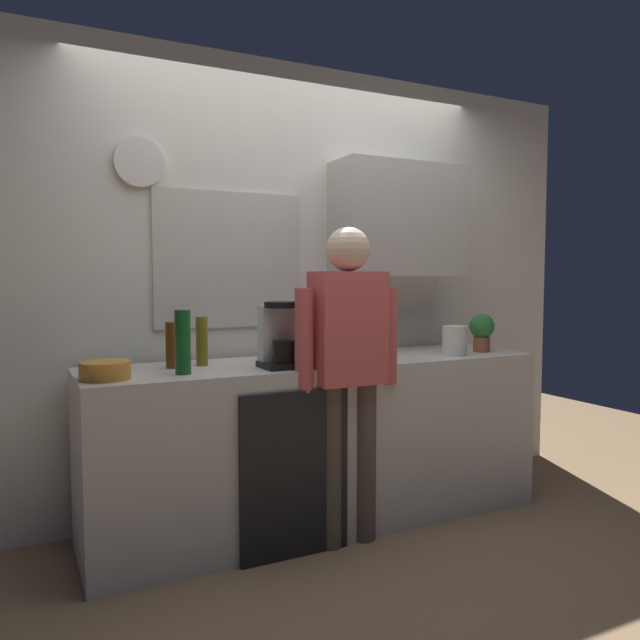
{
  "coord_description": "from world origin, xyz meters",
  "views": [
    {
      "loc": [
        -1.49,
        -2.66,
        1.35
      ],
      "look_at": [
        -0.03,
        0.25,
        1.12
      ],
      "focal_mm": 34.46,
      "sensor_mm": 36.0,
      "label": 1
    }
  ],
  "objects_px": {
    "bottle_green_wine": "(183,342)",
    "cup_yellow_cup": "(368,349)",
    "bottle_amber_beer": "(172,345)",
    "mixing_bowl": "(105,370)",
    "storage_canister": "(454,341)",
    "potted_plant": "(482,330)",
    "cup_blue_mug": "(349,348)",
    "coffee_maker": "(279,338)",
    "bottle_olive_oil": "(202,341)",
    "person_at_sink": "(348,358)",
    "bottle_dark_sauce": "(314,345)"
  },
  "relations": [
    {
      "from": "cup_yellow_cup",
      "to": "bottle_dark_sauce",
      "type": "bearing_deg",
      "value": -171.0
    },
    {
      "from": "storage_canister",
      "to": "coffee_maker",
      "type": "bearing_deg",
      "value": 178.9
    },
    {
      "from": "bottle_amber_beer",
      "to": "cup_blue_mug",
      "type": "bearing_deg",
      "value": 0.28
    },
    {
      "from": "bottle_olive_oil",
      "to": "potted_plant",
      "type": "height_order",
      "value": "bottle_olive_oil"
    },
    {
      "from": "bottle_amber_beer",
      "to": "mixing_bowl",
      "type": "distance_m",
      "value": 0.41
    },
    {
      "from": "bottle_amber_beer",
      "to": "cup_blue_mug",
      "type": "height_order",
      "value": "bottle_amber_beer"
    },
    {
      "from": "storage_canister",
      "to": "bottle_dark_sauce",
      "type": "bearing_deg",
      "value": 171.47
    },
    {
      "from": "coffee_maker",
      "to": "bottle_amber_beer",
      "type": "xyz_separation_m",
      "value": [
        -0.49,
        0.21,
        -0.03
      ]
    },
    {
      "from": "bottle_green_wine",
      "to": "person_at_sink",
      "type": "height_order",
      "value": "person_at_sink"
    },
    {
      "from": "cup_yellow_cup",
      "to": "mixing_bowl",
      "type": "bearing_deg",
      "value": -173.67
    },
    {
      "from": "potted_plant",
      "to": "cup_yellow_cup",
      "type": "bearing_deg",
      "value": 169.95
    },
    {
      "from": "coffee_maker",
      "to": "person_at_sink",
      "type": "xyz_separation_m",
      "value": [
        0.3,
        -0.17,
        -0.1
      ]
    },
    {
      "from": "person_at_sink",
      "to": "mixing_bowl",
      "type": "bearing_deg",
      "value": 161.87
    },
    {
      "from": "mixing_bowl",
      "to": "potted_plant",
      "type": "height_order",
      "value": "potted_plant"
    },
    {
      "from": "bottle_amber_beer",
      "to": "person_at_sink",
      "type": "bearing_deg",
      "value": -25.36
    },
    {
      "from": "coffee_maker",
      "to": "bottle_amber_beer",
      "type": "relative_size",
      "value": 1.43
    },
    {
      "from": "coffee_maker",
      "to": "cup_yellow_cup",
      "type": "bearing_deg",
      "value": 14.9
    },
    {
      "from": "bottle_green_wine",
      "to": "cup_yellow_cup",
      "type": "xyz_separation_m",
      "value": [
        1.1,
        0.17,
        -0.11
      ]
    },
    {
      "from": "potted_plant",
      "to": "cup_blue_mug",
      "type": "bearing_deg",
      "value": 167.84
    },
    {
      "from": "bottle_olive_oil",
      "to": "cup_yellow_cup",
      "type": "relative_size",
      "value": 2.94
    },
    {
      "from": "cup_blue_mug",
      "to": "cup_yellow_cup",
      "type": "bearing_deg",
      "value": -26.53
    },
    {
      "from": "bottle_green_wine",
      "to": "storage_canister",
      "type": "xyz_separation_m",
      "value": [
        1.58,
        -0.02,
        -0.06
      ]
    },
    {
      "from": "bottle_dark_sauce",
      "to": "storage_canister",
      "type": "xyz_separation_m",
      "value": [
        0.84,
        -0.13,
        -0.01
      ]
    },
    {
      "from": "coffee_maker",
      "to": "mixing_bowl",
      "type": "distance_m",
      "value": 0.84
    },
    {
      "from": "cup_yellow_cup",
      "to": "mixing_bowl",
      "type": "relative_size",
      "value": 0.39
    },
    {
      "from": "bottle_amber_beer",
      "to": "mixing_bowl",
      "type": "bearing_deg",
      "value": -149.21
    },
    {
      "from": "coffee_maker",
      "to": "person_at_sink",
      "type": "relative_size",
      "value": 0.21
    },
    {
      "from": "bottle_green_wine",
      "to": "cup_yellow_cup",
      "type": "height_order",
      "value": "bottle_green_wine"
    },
    {
      "from": "cup_yellow_cup",
      "to": "storage_canister",
      "type": "height_order",
      "value": "storage_canister"
    },
    {
      "from": "bottle_amber_beer",
      "to": "bottle_dark_sauce",
      "type": "bearing_deg",
      "value": -7.9
    },
    {
      "from": "cup_yellow_cup",
      "to": "person_at_sink",
      "type": "relative_size",
      "value": 0.05
    },
    {
      "from": "coffee_maker",
      "to": "cup_blue_mug",
      "type": "relative_size",
      "value": 3.3
    },
    {
      "from": "bottle_dark_sauce",
      "to": "bottle_olive_oil",
      "type": "distance_m",
      "value": 0.59
    },
    {
      "from": "potted_plant",
      "to": "storage_canister",
      "type": "distance_m",
      "value": 0.26
    },
    {
      "from": "mixing_bowl",
      "to": "bottle_amber_beer",
      "type": "bearing_deg",
      "value": 30.79
    },
    {
      "from": "bottle_green_wine",
      "to": "mixing_bowl",
      "type": "xyz_separation_m",
      "value": [
        -0.35,
        0.01,
        -0.11
      ]
    },
    {
      "from": "person_at_sink",
      "to": "potted_plant",
      "type": "bearing_deg",
      "value": 1.4
    },
    {
      "from": "mixing_bowl",
      "to": "person_at_sink",
      "type": "relative_size",
      "value": 0.14
    },
    {
      "from": "bottle_amber_beer",
      "to": "bottle_green_wine",
      "type": "bearing_deg",
      "value": -89.19
    },
    {
      "from": "coffee_maker",
      "to": "cup_yellow_cup",
      "type": "height_order",
      "value": "coffee_maker"
    },
    {
      "from": "potted_plant",
      "to": "mixing_bowl",
      "type": "bearing_deg",
      "value": -179.16
    },
    {
      "from": "bottle_olive_oil",
      "to": "person_at_sink",
      "type": "bearing_deg",
      "value": -31.8
    },
    {
      "from": "bottle_green_wine",
      "to": "cup_yellow_cup",
      "type": "distance_m",
      "value": 1.12
    },
    {
      "from": "bottle_amber_beer",
      "to": "potted_plant",
      "type": "xyz_separation_m",
      "value": [
        1.83,
        -0.17,
        0.02
      ]
    },
    {
      "from": "cup_blue_mug",
      "to": "coffee_maker",
      "type": "bearing_deg",
      "value": -157.69
    },
    {
      "from": "cup_blue_mug",
      "to": "bottle_amber_beer",
      "type": "bearing_deg",
      "value": -179.72
    },
    {
      "from": "coffee_maker",
      "to": "bottle_green_wine",
      "type": "relative_size",
      "value": 1.1
    },
    {
      "from": "person_at_sink",
      "to": "storage_canister",
      "type": "bearing_deg",
      "value": 0.9
    },
    {
      "from": "bottle_dark_sauce",
      "to": "bottle_olive_oil",
      "type": "bearing_deg",
      "value": 168.32
    },
    {
      "from": "bottle_amber_beer",
      "to": "storage_canister",
      "type": "relative_size",
      "value": 1.35
    }
  ]
}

